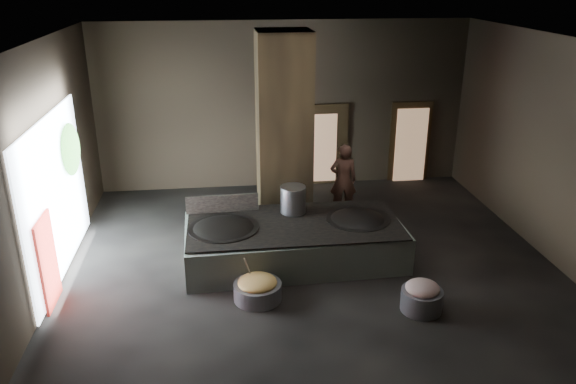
{
  "coord_description": "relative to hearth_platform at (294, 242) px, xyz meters",
  "views": [
    {
      "loc": [
        -1.73,
        -10.36,
        5.67
      ],
      "look_at": [
        -0.35,
        0.73,
        1.25
      ],
      "focal_mm": 35.0,
      "sensor_mm": 36.0,
      "label": 1
    }
  ],
  "objects": [
    {
      "name": "front_wall",
      "position": [
        0.31,
        -4.59,
        1.86
      ],
      "size": [
        10.0,
        0.1,
        4.5
      ],
      "primitive_type": "cube",
      "color": "black",
      "rests_on": "ground"
    },
    {
      "name": "doorway_near_glow",
      "position": [
        1.37,
        4.38,
        0.66
      ],
      "size": [
        0.82,
        0.04,
        1.95
      ],
      "primitive_type": "cube",
      "color": "#8C6647",
      "rests_on": "ground"
    },
    {
      "name": "left_opening",
      "position": [
        -4.64,
        0.16,
        1.21
      ],
      "size": [
        0.04,
        4.2,
        3.1
      ],
      "primitive_type": "cube",
      "color": "white",
      "rests_on": "ground"
    },
    {
      "name": "doorway_near",
      "position": [
        1.51,
        4.41,
        0.71
      ],
      "size": [
        1.18,
        0.08,
        2.38
      ],
      "primitive_type": "cube",
      "color": "black",
      "rests_on": "ground"
    },
    {
      "name": "floor",
      "position": [
        0.31,
        -0.04,
        -0.44
      ],
      "size": [
        10.0,
        9.0,
        0.1
      ],
      "primitive_type": "cube",
      "color": "black",
      "rests_on": "ground"
    },
    {
      "name": "right_wall",
      "position": [
        5.36,
        -0.04,
        1.86
      ],
      "size": [
        0.1,
        9.0,
        4.5
      ],
      "primitive_type": "cube",
      "color": "black",
      "rests_on": "ground"
    },
    {
      "name": "wok_left_rim",
      "position": [
        -1.45,
        -0.05,
        0.43
      ],
      "size": [
        1.43,
        1.43,
        0.05
      ],
      "primitive_type": "cylinder",
      "color": "black",
      "rests_on": "hearth_platform"
    },
    {
      "name": "hearth_platform",
      "position": [
        0.0,
        0.0,
        0.0
      ],
      "size": [
        4.52,
        2.28,
        0.77
      ],
      "primitive_type": "cube",
      "rotation": [
        0.0,
        0.0,
        0.03
      ],
      "color": "#9FB1A1",
      "rests_on": "ground"
    },
    {
      "name": "ladle",
      "position": [
        -1.02,
        -1.31,
        0.16
      ],
      "size": [
        0.19,
        0.32,
        0.63
      ],
      "primitive_type": "cylinder",
      "rotation": [
        0.49,
        0.0,
        -0.49
      ],
      "color": "#999BA0",
      "rests_on": "veg_basin"
    },
    {
      "name": "doorway_far",
      "position": [
        3.91,
        4.41,
        0.71
      ],
      "size": [
        1.18,
        0.08,
        2.38
      ],
      "primitive_type": "cube",
      "color": "black",
      "rests_on": "ground"
    },
    {
      "name": "tree_silhouette",
      "position": [
        -4.54,
        1.26,
        1.81
      ],
      "size": [
        0.28,
        1.1,
        1.1
      ],
      "primitive_type": "ellipsoid",
      "color": "#194714",
      "rests_on": "left_opening"
    },
    {
      "name": "meat_basin",
      "position": [
        2.0,
        -2.18,
        -0.19
      ],
      "size": [
        0.95,
        0.95,
        0.4
      ],
      "primitive_type": "cylinder",
      "rotation": [
        0.0,
        0.0,
        0.35
      ],
      "color": "slate",
      "rests_on": "ground"
    },
    {
      "name": "pavilion_sliver",
      "position": [
        -4.57,
        -1.14,
        0.46
      ],
      "size": [
        0.05,
        0.9,
        1.7
      ],
      "primitive_type": "cube",
      "color": "maroon",
      "rests_on": "ground"
    },
    {
      "name": "wok_left",
      "position": [
        -1.45,
        -0.05,
        0.36
      ],
      "size": [
        1.4,
        1.4,
        0.39
      ],
      "primitive_type": "ellipsoid",
      "color": "black",
      "rests_on": "hearth_platform"
    },
    {
      "name": "platform_cap",
      "position": [
        0.0,
        0.0,
        0.43
      ],
      "size": [
        4.36,
        2.09,
        0.03
      ],
      "primitive_type": "cube",
      "color": "black",
      "rests_on": "hearth_platform"
    },
    {
      "name": "ceiling",
      "position": [
        0.31,
        -0.04,
        4.16
      ],
      "size": [
        10.0,
        9.0,
        0.1
      ],
      "primitive_type": "cube",
      "color": "black",
      "rests_on": "back_wall"
    },
    {
      "name": "meat_fill",
      "position": [
        2.0,
        -2.18,
        0.06
      ],
      "size": [
        0.61,
        0.61,
        0.23
      ],
      "primitive_type": "ellipsoid",
      "color": "#A46962",
      "rests_on": "meat_basin"
    },
    {
      "name": "back_wall",
      "position": [
        0.31,
        4.51,
        1.86
      ],
      "size": [
        10.0,
        0.1,
        4.5
      ],
      "primitive_type": "cube",
      "color": "black",
      "rests_on": "ground"
    },
    {
      "name": "left_wall",
      "position": [
        -4.74,
        -0.04,
        1.86
      ],
      "size": [
        0.1,
        9.0,
        4.5
      ],
      "primitive_type": "cube",
      "color": "black",
      "rests_on": "ground"
    },
    {
      "name": "wok_right_rim",
      "position": [
        1.35,
        0.05,
        0.43
      ],
      "size": [
        1.34,
        1.34,
        0.05
      ],
      "primitive_type": "cylinder",
      "color": "black",
      "rests_on": "hearth_platform"
    },
    {
      "name": "veg_fill",
      "position": [
        -0.87,
        -1.46,
        -0.04
      ],
      "size": [
        0.73,
        0.73,
        0.22
      ],
      "primitive_type": "ellipsoid",
      "color": "#A7B055",
      "rests_on": "veg_basin"
    },
    {
      "name": "doorway_far_glow",
      "position": [
        3.92,
        4.33,
        0.66
      ],
      "size": [
        0.9,
        0.04,
        2.13
      ],
      "primitive_type": "cube",
      "color": "#8C6647",
      "rests_on": "ground"
    },
    {
      "name": "veg_basin",
      "position": [
        -0.87,
        -1.46,
        -0.22
      ],
      "size": [
        0.93,
        0.93,
        0.33
      ],
      "primitive_type": "cylinder",
      "rotation": [
        0.0,
        0.0,
        -0.05
      ],
      "color": "slate",
      "rests_on": "ground"
    },
    {
      "name": "wok_right",
      "position": [
        1.35,
        0.05,
        0.36
      ],
      "size": [
        1.31,
        1.31,
        0.37
      ],
      "primitive_type": "ellipsoid",
      "color": "black",
      "rests_on": "hearth_platform"
    },
    {
      "name": "pillar",
      "position": [
        0.01,
        1.86,
        1.86
      ],
      "size": [
        1.2,
        1.2,
        4.5
      ],
      "primitive_type": "cube",
      "color": "black",
      "rests_on": "ground"
    },
    {
      "name": "splash_guard",
      "position": [
        -1.45,
        0.75,
        0.64
      ],
      "size": [
        1.55,
        0.11,
        0.39
      ],
      "primitive_type": "cube",
      "rotation": [
        0.0,
        0.0,
        0.03
      ],
      "color": "black",
      "rests_on": "hearth_platform"
    },
    {
      "name": "stock_pot",
      "position": [
        0.05,
        0.55,
        0.74
      ],
      "size": [
        0.54,
        0.54,
        0.58
      ],
      "primitive_type": "cylinder",
      "color": "#999BA0",
      "rests_on": "hearth_platform"
    },
    {
      "name": "cook",
      "position": [
        1.51,
        2.18,
        0.52
      ],
      "size": [
        0.69,
        0.48,
        1.81
      ],
      "primitive_type": "imported",
      "rotation": [
        0.0,
        0.0,
        3.06
      ],
      "color": "brown",
      "rests_on": "ground"
    }
  ]
}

